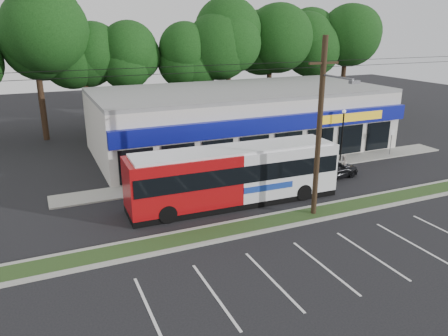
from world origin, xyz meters
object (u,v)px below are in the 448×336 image
object	(u,v)px
sign_post	(392,138)
pedestrian_b	(343,165)
lamp_post	(343,129)
car_dark	(332,169)
pedestrian_a	(247,171)
metrobus	(235,174)
utility_pole	(318,124)

from	to	relation	value
sign_post	pedestrian_b	world-z (taller)	sign_post
lamp_post	pedestrian_b	distance (m)	3.93
sign_post	car_dark	distance (m)	8.53
car_dark	pedestrian_a	world-z (taller)	pedestrian_a
sign_post	metrobus	xyz separation A→B (m)	(-16.42, -4.08, 0.31)
lamp_post	metrobus	xyz separation A→B (m)	(-11.42, -4.30, -0.80)
metrobus	pedestrian_b	world-z (taller)	metrobus
car_dark	pedestrian_b	world-z (taller)	pedestrian_b
lamp_post	pedestrian_b	world-z (taller)	lamp_post
metrobus	pedestrian_a	distance (m)	4.05
utility_pole	sign_post	distance (m)	15.71
pedestrian_a	car_dark	bearing A→B (deg)	119.99
utility_pole	pedestrian_a	world-z (taller)	utility_pole
sign_post	pedestrian_a	size ratio (longest dim) A/B	1.42
lamp_post	car_dark	distance (m)	4.67
lamp_post	sign_post	size ratio (longest dim) A/B	1.91
lamp_post	pedestrian_b	xyz separation A→B (m)	(-2.00, -2.80, -1.89)
metrobus	pedestrian_b	bearing A→B (deg)	10.44
pedestrian_b	metrobus	bearing A→B (deg)	31.02
pedestrian_a	pedestrian_b	world-z (taller)	pedestrian_a
lamp_post	car_dark	bearing A→B (deg)	-136.00
sign_post	lamp_post	bearing A→B (deg)	177.42
lamp_post	pedestrian_a	xyz separation A→B (m)	(-9.00, -1.23, -1.88)
pedestrian_a	lamp_post	bearing A→B (deg)	143.77
utility_pole	pedestrian_b	bearing A→B (deg)	39.44
metrobus	car_dark	bearing A→B (deg)	10.62
metrobus	car_dark	distance (m)	8.57
utility_pole	sign_post	size ratio (longest dim) A/B	22.47
utility_pole	sign_post	world-z (taller)	utility_pole
car_dark	pedestrian_b	size ratio (longest dim) A/B	2.57
utility_pole	lamp_post	world-z (taller)	utility_pole
sign_post	metrobus	size ratio (longest dim) A/B	0.17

